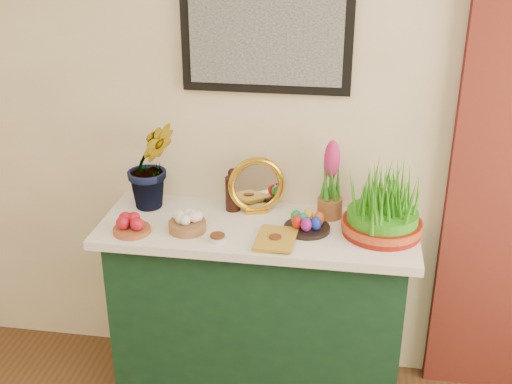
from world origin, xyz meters
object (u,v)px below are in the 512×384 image
book (257,237)px  hyacinth_green (150,151)px  wheatgrass_sabzeh (383,207)px  mirror (257,186)px  sideboard (258,312)px

book → hyacinth_green: bearing=156.7°
hyacinth_green → book: hyacinth_green is taller
hyacinth_green → wheatgrass_sabzeh: bearing=-36.6°
hyacinth_green → mirror: hyacinth_green is taller
hyacinth_green → sideboard: bearing=-43.2°
mirror → book: 0.31m
mirror → wheatgrass_sabzeh: wheatgrass_sabzeh is taller
hyacinth_green → book: bearing=-56.5°
hyacinth_green → mirror: 0.51m
mirror → sideboard: bearing=-78.8°
mirror → wheatgrass_sabzeh: bearing=-13.6°
sideboard → hyacinth_green: hyacinth_green is taller
hyacinth_green → mirror: size_ratio=2.07×
mirror → book: size_ratio=1.21×
sideboard → wheatgrass_sabzeh: wheatgrass_sabzeh is taller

